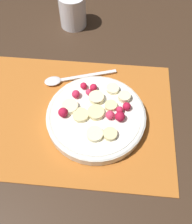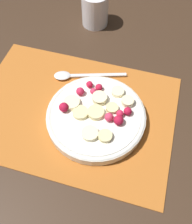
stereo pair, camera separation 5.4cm
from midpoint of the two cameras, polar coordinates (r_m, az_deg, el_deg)
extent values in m
plane|color=#382619|center=(0.59, -2.65, -0.12)|extent=(3.00, 3.00, 0.00)
cube|color=#B26023|center=(0.58, -2.67, 0.03)|extent=(0.47, 0.34, 0.01)
cylinder|color=silver|center=(0.56, 2.76, -1.38)|extent=(0.22, 0.22, 0.02)
torus|color=silver|center=(0.55, 2.80, -0.94)|extent=(0.22, 0.22, 0.01)
cylinder|color=white|center=(0.55, 2.82, -0.70)|extent=(0.20, 0.20, 0.00)
cylinder|color=beige|center=(0.54, 2.81, -0.33)|extent=(0.05, 0.05, 0.01)
cylinder|color=#F4EAB7|center=(0.56, 3.56, 2.97)|extent=(0.05, 0.05, 0.01)
cylinder|color=beige|center=(0.54, -0.73, -0.38)|extent=(0.05, 0.05, 0.01)
cylinder|color=#F4EAB7|center=(0.57, 9.94, 2.18)|extent=(0.03, 0.03, 0.01)
cylinder|color=#F4EAB7|center=(0.56, -2.60, 2.15)|extent=(0.05, 0.05, 0.01)
cylinder|color=#F4EAB7|center=(0.52, 1.61, -5.18)|extent=(0.04, 0.04, 0.01)
cylinder|color=beige|center=(0.52, 5.12, -5.74)|extent=(0.03, 0.03, 0.01)
cylinder|color=beige|center=(0.55, 6.50, 0.67)|extent=(0.04, 0.04, 0.01)
cylinder|color=#F4EAB7|center=(0.58, 7.66, 4.40)|extent=(0.04, 0.04, 0.01)
sphere|color=#B21433|center=(0.55, 10.07, -0.04)|extent=(0.02, 0.02, 0.02)
sphere|color=#DB3356|center=(0.53, 5.88, -1.39)|extent=(0.02, 0.02, 0.02)
sphere|color=#B21433|center=(0.53, 8.09, -2.09)|extent=(0.02, 0.02, 0.02)
sphere|color=#D12347|center=(0.57, -0.94, 4.54)|extent=(0.02, 0.02, 0.02)
sphere|color=#DB3356|center=(0.57, 2.07, 4.57)|extent=(0.01, 0.01, 0.01)
sphere|color=#B21433|center=(0.54, -4.59, 0.88)|extent=(0.02, 0.02, 0.02)
sphere|color=red|center=(0.58, 3.34, 5.44)|extent=(0.02, 0.02, 0.02)
sphere|color=#D12347|center=(0.54, 8.29, -0.76)|extent=(0.02, 0.02, 0.02)
sphere|color=red|center=(0.58, 1.17, 6.14)|extent=(0.02, 0.02, 0.02)
cube|color=silver|center=(0.64, 2.91, 8.23)|extent=(0.14, 0.05, 0.00)
ellipsoid|color=silver|center=(0.64, -5.33, 8.14)|extent=(0.05, 0.04, 0.01)
cylinder|color=white|center=(0.78, 1.92, 22.31)|extent=(0.08, 0.08, 0.09)
camera|label=1|loc=(0.03, -87.13, 4.51)|focal=40.00mm
camera|label=2|loc=(0.03, 92.87, -4.51)|focal=40.00mm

